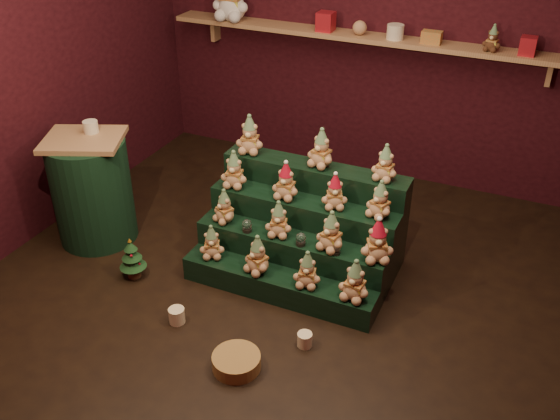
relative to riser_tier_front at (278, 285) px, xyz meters
The scene contains 39 objects.
ground 0.18m from the riser_tier_front, 129.02° to the left, with size 4.00×4.00×0.00m, color black.
back_wall 2.54m from the riser_tier_front, 92.58° to the left, with size 4.00×0.10×2.80m, color black.
front_wall 2.33m from the riser_tier_front, 92.91° to the right, with size 4.00×0.10×2.80m, color black.
left_wall 2.52m from the riser_tier_front, behind, with size 0.10×4.00×2.80m, color black.
back_shelf 2.33m from the riser_tier_front, 92.81° to the left, with size 3.60×0.26×0.24m.
riser_tier_front is the anchor object (origin of this frame).
riser_tier_midfront 0.24m from the riser_tier_front, 90.00° to the left, with size 1.40×0.22×0.36m, color black.
riser_tier_midback 0.48m from the riser_tier_front, 90.00° to the left, with size 1.40×0.22×0.54m, color black.
riser_tier_back 0.71m from the riser_tier_front, 90.00° to the left, with size 1.40×0.22×0.72m, color black.
teddy_0 0.56m from the riser_tier_front, behind, with size 0.18×0.16×0.25m, color tan, non-canonical shape.
teddy_1 0.27m from the riser_tier_front, behind, with size 0.20×0.18×0.28m, color tan, non-canonical shape.
teddy_2 0.31m from the riser_tier_front, ahead, with size 0.19×0.17×0.26m, color tan, non-canonical shape.
teddy_3 0.60m from the riser_tier_front, ahead, with size 0.21×0.19×0.29m, color tan, non-canonical shape.
teddy_4 0.69m from the riser_tier_front, 157.41° to the left, with size 0.18×0.16×0.25m, color tan, non-canonical shape.
teddy_5 0.46m from the riser_tier_front, 112.93° to the left, with size 0.19×0.17×0.26m, color tan, non-canonical shape.
teddy_6 0.55m from the riser_tier_front, 33.64° to the left, with size 0.20×0.18×0.28m, color tan, non-canonical shape.
teddy_7 0.78m from the riser_tier_front, 18.71° to the left, with size 0.22×0.19×0.30m, color tan, non-canonical shape.
teddy_8 0.91m from the riser_tier_front, 142.07° to the left, with size 0.20×0.18×0.28m, color tan, non-canonical shape.
teddy_9 0.74m from the riser_tier_front, 107.07° to the left, with size 0.19×0.17×0.27m, color tan, non-canonical shape.
teddy_10 0.76m from the riser_tier_front, 62.47° to the left, with size 0.18×0.16×0.25m, color tan, non-canonical shape.
teddy_11 0.92m from the riser_tier_front, 39.47° to the left, with size 0.19×0.17×0.27m, color tan, non-canonical shape.
teddy_12 1.14m from the riser_tier_front, 128.84° to the left, with size 0.21×0.19×0.29m, color tan, non-canonical shape.
teddy_13 1.02m from the riser_tier_front, 86.62° to the left, with size 0.20×0.18×0.28m, color tan, non-canonical shape.
teddy_14 1.13m from the riser_tier_front, 51.91° to the left, with size 0.18×0.17×0.26m, color tan, non-canonical shape.
snow_globe_a 0.47m from the riser_tier_front, 152.86° to the left, with size 0.07×0.07×0.10m.
snow_globe_b 0.37m from the riser_tier_front, 57.83° to the left, with size 0.07×0.07×0.09m.
snow_globe_c 0.50m from the riser_tier_front, 23.96° to the left, with size 0.06×0.06×0.08m.
side_table 1.66m from the riser_tier_front, behind, with size 0.71×0.66×0.87m.
table_ornament 1.83m from the riser_tier_front, behind, with size 0.11×0.11×0.09m, color beige.
mini_christmas_tree 1.08m from the riser_tier_front, 167.72° to the right, with size 0.20×0.20×0.33m.
mug_left 0.72m from the riser_tier_front, 133.14° to the right, with size 0.11×0.11×0.11m, color beige.
mug_right 0.53m from the riser_tier_front, 46.53° to the right, with size 0.10×0.10×0.10m, color beige.
wicker_basket 0.73m from the riser_tier_front, 85.34° to the right, with size 0.30×0.30×0.09m, color #A67F43.
brown_bear 2.55m from the riser_tier_front, 64.34° to the left, with size 0.14×0.13×0.20m, color #4E2A1A, non-canonical shape.
gift_tin_red_a 2.41m from the riser_tier_front, 102.79° to the left, with size 0.14×0.14×0.16m, color #B31B26.
gift_tin_cream 2.36m from the riser_tier_front, 85.19° to the left, with size 0.14×0.14×0.12m, color beige.
gift_tin_red_b 2.65m from the riser_tier_front, 58.52° to the left, with size 0.12×0.12×0.14m, color #B31B26.
shelf_plush_ball 2.36m from the riser_tier_front, 94.10° to the left, with size 0.12×0.12×0.12m, color tan.
scarf_gift_box 2.40m from the riser_tier_front, 76.62° to the left, with size 0.16×0.10×0.10m, color #DC561F.
Camera 1 is at (1.53, -3.24, 2.78)m, focal length 40.00 mm.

